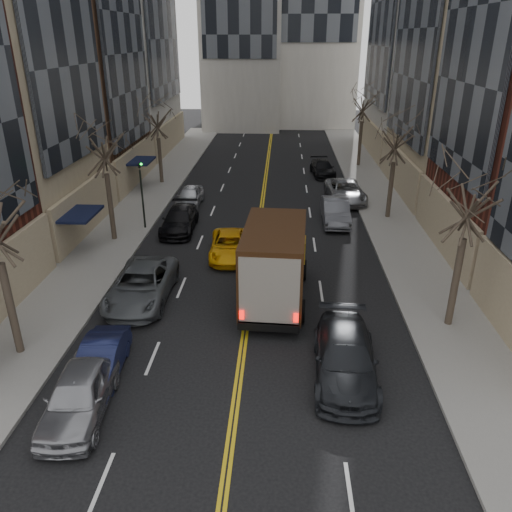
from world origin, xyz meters
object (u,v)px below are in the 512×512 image
Objects in this scene: ups_truck at (275,262)px; taxi at (230,246)px; observer_sedan at (345,357)px; pedestrian at (298,267)px.

ups_truck is 5.85m from taxi.
observer_sedan is (2.69, -5.71, -1.16)m from ups_truck.
ups_truck reaches higher than pedestrian.
taxi is (-5.35, 10.75, -0.15)m from observer_sedan.
observer_sedan is 2.91× the size of pedestrian.
taxi is 5.11m from pedestrian.
observer_sedan is 7.49m from pedestrian.
ups_truck is 3.74× the size of pedestrian.
pedestrian is (3.78, -3.42, 0.32)m from taxi.
observer_sedan is 12.00m from taxi.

